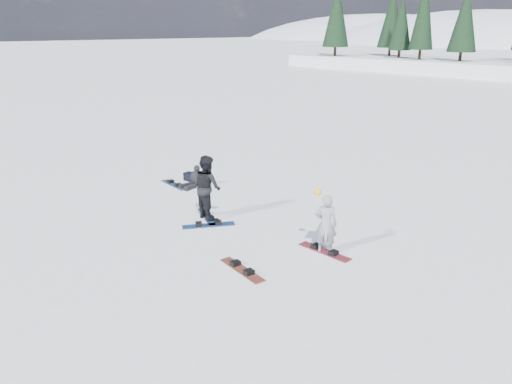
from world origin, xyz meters
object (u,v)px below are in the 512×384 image
seated_rider (196,178)px  snowboard_loose_a (209,225)px  gear_bag (190,177)px  snowboarder_woman (326,223)px  snowboard_loose_b (242,270)px  snowboarder_man (207,187)px  snowboard_loose_c (174,185)px

seated_rider → snowboard_loose_a: size_ratio=0.62×
gear_bag → snowboarder_woman: bearing=-9.2°
seated_rider → snowboard_loose_a: seated_rider is taller
snowboard_loose_b → seated_rider: bearing=159.8°
snowboarder_man → gear_bag: bearing=-21.2°
snowboard_loose_c → snowboarder_man: bearing=-13.3°
snowboard_loose_a → snowboarder_man: bearing=84.3°
gear_bag → snowboard_loose_c: 0.77m
seated_rider → snowboarder_man: bearing=-35.6°
gear_bag → snowboard_loose_a: size_ratio=0.30×
snowboarder_woman → snowboard_loose_b: 2.41m
seated_rider → snowboard_loose_c: (-0.64, -0.51, -0.28)m
snowboarder_woman → snowboard_loose_c: 7.35m
gear_bag → snowboard_loose_b: 7.49m
gear_bag → snowboard_loose_b: gear_bag is taller
snowboard_loose_c → snowboard_loose_a: 4.17m
seated_rider → snowboard_loose_a: bearing=-36.7°
snowboarder_woman → snowboard_loose_b: snowboarder_woman is taller
seated_rider → snowboard_loose_c: bearing=-146.7°
snowboard_loose_b → snowboarder_woman: bearing=80.2°
snowboarder_woman → snowboarder_man: (-3.95, -0.64, 0.17)m
snowboarder_woman → snowboard_loose_c: size_ratio=1.12×
seated_rider → snowboard_loose_b: (5.98, -3.13, -0.28)m
snowboarder_woman → snowboard_loose_c: snowboarder_woman is taller
seated_rider → snowboard_loose_c: 0.86m
snowboarder_man → snowboard_loose_a: size_ratio=1.27×
snowboard_loose_c → snowboard_loose_a: bearing=-16.3°
snowboarder_man → gear_bag: size_ratio=4.24×
gear_bag → snowboard_loose_c: (0.06, -0.76, -0.14)m
snowboarder_man → snowboard_loose_c: (-3.35, 1.08, -0.94)m
snowboard_loose_c → snowboard_loose_b: bearing=-17.0°
snowboarder_woman → gear_bag: bearing=-45.7°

